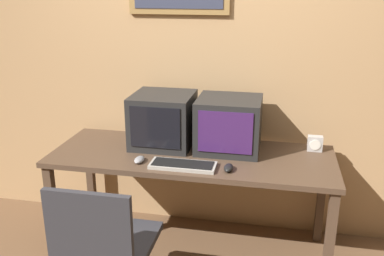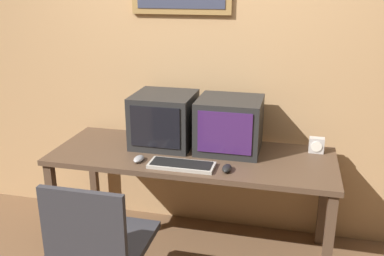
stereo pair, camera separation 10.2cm
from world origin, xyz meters
name	(u,v)px [view 1 (the left image)]	position (x,y,z in m)	size (l,w,h in m)	color
wall_back	(204,62)	(0.00, 1.39, 1.31)	(8.00, 0.08, 2.60)	tan
desk	(192,164)	(0.00, 0.95, 0.68)	(1.92, 0.72, 0.76)	#4C3828
monitor_left	(163,120)	(-0.24, 1.09, 0.94)	(0.42, 0.42, 0.37)	black
monitor_right	(229,124)	(0.23, 1.08, 0.94)	(0.43, 0.41, 0.37)	black
keyboard_main	(183,165)	(-0.01, 0.72, 0.77)	(0.42, 0.16, 0.03)	#A8A399
mouse_near_keyboard	(228,168)	(0.28, 0.72, 0.78)	(0.06, 0.11, 0.04)	black
mouse_far_corner	(139,160)	(-0.31, 0.74, 0.77)	(0.06, 0.11, 0.03)	gray
desk_clock	(315,144)	(0.82, 1.17, 0.81)	(0.10, 0.06, 0.11)	#B7B2AD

